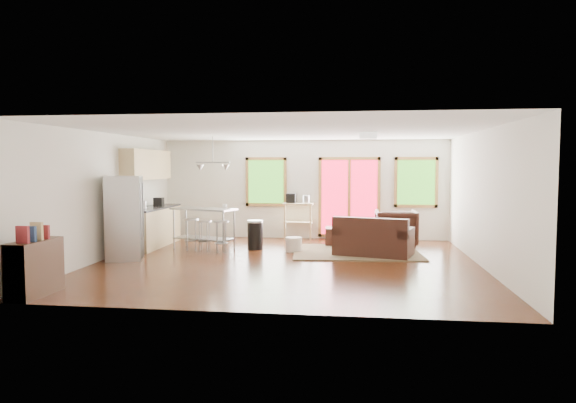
# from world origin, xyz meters

# --- Properties ---
(floor) EXTENTS (7.50, 7.00, 0.02)m
(floor) POSITION_xyz_m (0.00, 0.00, -0.01)
(floor) COLOR #33170A
(floor) RESTS_ON ground
(ceiling) EXTENTS (7.50, 7.00, 0.02)m
(ceiling) POSITION_xyz_m (0.00, 0.00, 2.61)
(ceiling) COLOR white
(ceiling) RESTS_ON ground
(back_wall) EXTENTS (7.50, 0.02, 2.60)m
(back_wall) POSITION_xyz_m (0.00, 3.51, 1.30)
(back_wall) COLOR silver
(back_wall) RESTS_ON ground
(left_wall) EXTENTS (0.02, 7.00, 2.60)m
(left_wall) POSITION_xyz_m (-3.76, 0.00, 1.30)
(left_wall) COLOR silver
(left_wall) RESTS_ON ground
(right_wall) EXTENTS (0.02, 7.00, 2.60)m
(right_wall) POSITION_xyz_m (3.76, 0.00, 1.30)
(right_wall) COLOR silver
(right_wall) RESTS_ON ground
(front_wall) EXTENTS (7.50, 0.02, 2.60)m
(front_wall) POSITION_xyz_m (0.00, -3.51, 1.30)
(front_wall) COLOR silver
(front_wall) RESTS_ON ground
(window_left) EXTENTS (1.10, 0.05, 1.30)m
(window_left) POSITION_xyz_m (-1.00, 3.46, 1.50)
(window_left) COLOR #2A6317
(window_left) RESTS_ON back_wall
(french_doors) EXTENTS (1.60, 0.05, 2.10)m
(french_doors) POSITION_xyz_m (1.20, 3.46, 1.10)
(french_doors) COLOR red
(french_doors) RESTS_ON back_wall
(window_right) EXTENTS (1.10, 0.05, 1.30)m
(window_right) POSITION_xyz_m (2.90, 3.46, 1.50)
(window_right) COLOR #2A6317
(window_right) RESTS_ON back_wall
(rug) EXTENTS (2.91, 2.33, 0.03)m
(rug) POSITION_xyz_m (1.39, 1.38, 0.01)
(rug) COLOR #4D6643
(rug) RESTS_ON floor
(loveseat) EXTENTS (1.77, 1.30, 0.85)m
(loveseat) POSITION_xyz_m (1.74, 1.00, 0.33)
(loveseat) COLOR black
(loveseat) RESTS_ON floor
(coffee_table) EXTENTS (1.12, 0.91, 0.39)m
(coffee_table) POSITION_xyz_m (1.72, 1.98, 0.33)
(coffee_table) COLOR #331F10
(coffee_table) RESTS_ON floor
(armchair) EXTENTS (0.96, 0.90, 0.97)m
(armchair) POSITION_xyz_m (2.32, 2.36, 0.49)
(armchair) COLOR black
(armchair) RESTS_ON floor
(ottoman) EXTENTS (0.67, 0.67, 0.43)m
(ottoman) POSITION_xyz_m (0.96, 2.45, 0.21)
(ottoman) COLOR black
(ottoman) RESTS_ON floor
(pouf) EXTENTS (0.46, 0.46, 0.32)m
(pouf) POSITION_xyz_m (-0.01, 1.34, 0.16)
(pouf) COLOR silver
(pouf) RESTS_ON floor
(vase) EXTENTS (0.22, 0.22, 0.30)m
(vase) POSITION_xyz_m (1.66, 1.70, 0.51)
(vase) COLOR silver
(vase) RESTS_ON coffee_table
(book) EXTENTS (0.20, 0.03, 0.27)m
(book) POSITION_xyz_m (2.15, 1.57, 0.54)
(book) COLOR maroon
(book) RESTS_ON coffee_table
(cabinets) EXTENTS (0.64, 2.24, 2.30)m
(cabinets) POSITION_xyz_m (-3.49, 1.70, 0.93)
(cabinets) COLOR tan
(cabinets) RESTS_ON floor
(refrigerator) EXTENTS (0.85, 0.84, 1.72)m
(refrigerator) POSITION_xyz_m (-3.33, -0.05, 0.86)
(refrigerator) COLOR #B7BABC
(refrigerator) RESTS_ON floor
(island) EXTENTS (1.61, 1.04, 0.95)m
(island) POSITION_xyz_m (-2.11, 1.43, 0.65)
(island) COLOR #B7BABC
(island) RESTS_ON floor
(cup) EXTENTS (0.13, 0.12, 0.11)m
(cup) POSITION_xyz_m (-1.65, 1.58, 1.01)
(cup) COLOR white
(cup) RESTS_ON island
(bar_stool_a) EXTENTS (0.44, 0.44, 0.73)m
(bar_stool_a) POSITION_xyz_m (-2.35, 1.23, 0.54)
(bar_stool_a) COLOR #B7BABC
(bar_stool_a) RESTS_ON floor
(bar_stool_b) EXTENTS (0.33, 0.33, 0.69)m
(bar_stool_b) POSITION_xyz_m (-2.03, 1.20, 0.52)
(bar_stool_b) COLOR #B7BABC
(bar_stool_b) RESTS_ON floor
(bar_stool_c) EXTENTS (0.40, 0.40, 0.72)m
(bar_stool_c) POSITION_xyz_m (-1.57, 0.92, 0.54)
(bar_stool_c) COLOR #B7BABC
(bar_stool_c) RESTS_ON floor
(trash_can) EXTENTS (0.46, 0.46, 0.67)m
(trash_can) POSITION_xyz_m (-0.92, 1.54, 0.34)
(trash_can) COLOR black
(trash_can) RESTS_ON floor
(kitchen_cart) EXTENTS (0.80, 0.53, 1.20)m
(kitchen_cart) POSITION_xyz_m (-0.14, 3.35, 0.82)
(kitchen_cart) COLOR tan
(kitchen_cart) RESTS_ON floor
(bookshelf) EXTENTS (0.39, 0.94, 1.10)m
(bookshelf) POSITION_xyz_m (-3.35, -3.03, 0.43)
(bookshelf) COLOR #331F10
(bookshelf) RESTS_ON floor
(ceiling_flush) EXTENTS (0.35, 0.35, 0.12)m
(ceiling_flush) POSITION_xyz_m (1.60, 0.60, 2.53)
(ceiling_flush) COLOR white
(ceiling_flush) RESTS_ON ceiling
(pendant_light) EXTENTS (0.80, 0.18, 0.79)m
(pendant_light) POSITION_xyz_m (-1.90, 1.50, 1.90)
(pendant_light) COLOR gray
(pendant_light) RESTS_ON ceiling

